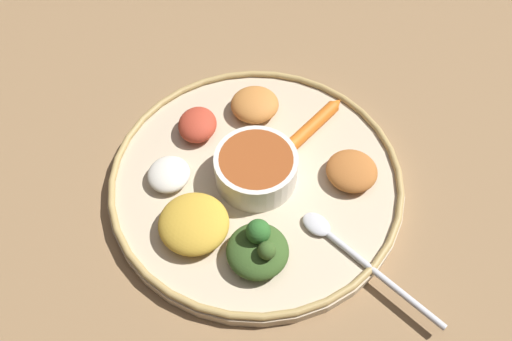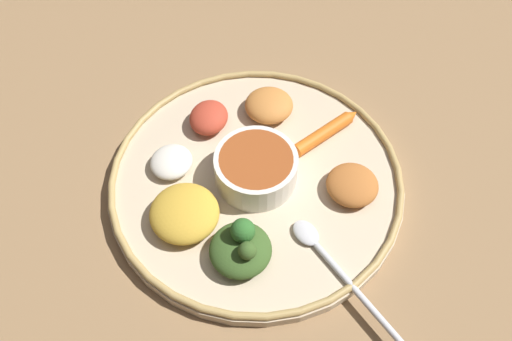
% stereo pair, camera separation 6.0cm
% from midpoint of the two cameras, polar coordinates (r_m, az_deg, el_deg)
% --- Properties ---
extents(ground_plane, '(2.40, 2.40, 0.00)m').
position_cam_midpoint_polar(ground_plane, '(0.62, 2.74, -1.74)').
color(ground_plane, olive).
extents(platter, '(0.34, 0.34, 0.01)m').
position_cam_midpoint_polar(platter, '(0.61, 2.77, -1.38)').
color(platter, '#C6B293').
rests_on(platter, ground_plane).
extents(platter_rim, '(0.34, 0.34, 0.01)m').
position_cam_midpoint_polar(platter_rim, '(0.61, 2.81, -0.85)').
color(platter_rim, tan).
rests_on(platter_rim, platter).
extents(center_bowl, '(0.09, 0.09, 0.04)m').
position_cam_midpoint_polar(center_bowl, '(0.59, 2.88, 0.12)').
color(center_bowl, silver).
rests_on(center_bowl, platter).
extents(spoon, '(0.05, 0.18, 0.01)m').
position_cam_midpoint_polar(spoon, '(0.56, 11.41, -10.16)').
color(spoon, silver).
rests_on(spoon, platter).
extents(greens_pile, '(0.09, 0.09, 0.05)m').
position_cam_midpoint_polar(greens_pile, '(0.54, 1.53, -8.63)').
color(greens_pile, '#385623').
rests_on(greens_pile, platter).
extents(carrot_near_spoon, '(0.10, 0.04, 0.02)m').
position_cam_midpoint_polar(carrot_near_spoon, '(0.65, 10.33, 4.02)').
color(carrot_near_spoon, orange).
rests_on(carrot_near_spoon, platter).
extents(mound_lentil_yellow, '(0.09, 0.09, 0.03)m').
position_cam_midpoint_polar(mound_lentil_yellow, '(0.57, -4.82, -4.87)').
color(mound_lentil_yellow, gold).
rests_on(mound_lentil_yellow, platter).
extents(mound_berbere_red, '(0.07, 0.07, 0.03)m').
position_cam_midpoint_polar(mound_berbere_red, '(0.65, -2.53, 5.60)').
color(mound_berbere_red, '#B73D28').
rests_on(mound_berbere_red, platter).
extents(mound_rice_white, '(0.07, 0.07, 0.02)m').
position_cam_midpoint_polar(mound_rice_white, '(0.61, -6.46, 0.74)').
color(mound_rice_white, silver).
rests_on(mound_rice_white, platter).
extents(mound_squash, '(0.08, 0.08, 0.03)m').
position_cam_midpoint_polar(mound_squash, '(0.66, 4.02, 6.92)').
color(mound_squash, '#C67A38').
rests_on(mound_squash, platter).
extents(mound_chickpea, '(0.07, 0.07, 0.02)m').
position_cam_midpoint_polar(mound_chickpea, '(0.60, 13.21, -1.74)').
color(mound_chickpea, '#B2662D').
rests_on(mound_chickpea, platter).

